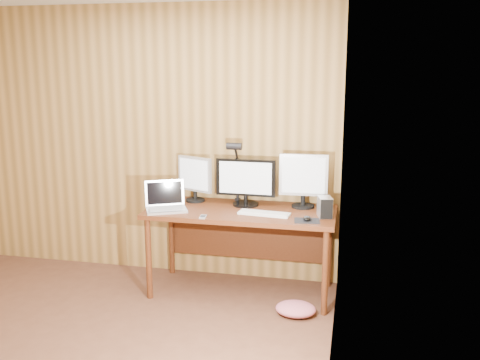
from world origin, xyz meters
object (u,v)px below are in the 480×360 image
(monitor_center, at_px, (246,182))
(speaker, at_px, (328,203))
(monitor_right, at_px, (304,179))
(phone, at_px, (203,217))
(monitor_left, at_px, (195,178))
(desk_lamp, at_px, (236,163))
(laptop, at_px, (166,203))
(keyboard, at_px, (264,213))
(mouse, at_px, (307,218))
(desk, at_px, (243,221))
(hard_drive, at_px, (325,207))

(monitor_center, distance_m, speaker, 0.73)
(monitor_center, xyz_separation_m, monitor_right, (0.50, 0.04, 0.04))
(phone, xyz_separation_m, speaker, (0.97, 0.46, 0.05))
(monitor_left, distance_m, desk_lamp, 0.40)
(phone, bearing_deg, monitor_center, 53.64)
(monitor_left, bearing_deg, phone, -43.54)
(monitor_right, bearing_deg, laptop, -166.90)
(keyboard, relative_size, speaker, 3.84)
(monitor_right, xyz_separation_m, desk_lamp, (-0.61, 0.05, 0.11))
(keyboard, distance_m, speaker, 0.57)
(laptop, bearing_deg, mouse, -30.38)
(speaker, bearing_deg, desk, -173.31)
(monitor_left, bearing_deg, desk, 8.60)
(monitor_center, relative_size, phone, 5.05)
(keyboard, xyz_separation_m, mouse, (0.36, -0.11, 0.01))
(laptop, relative_size, desk_lamp, 0.71)
(monitor_center, xyz_separation_m, speaker, (0.71, 0.01, -0.16))
(mouse, distance_m, speaker, 0.40)
(desk, bearing_deg, mouse, -26.51)
(monitor_right, height_order, hard_drive, monitor_right)
(desk, xyz_separation_m, monitor_left, (-0.47, 0.12, 0.34))
(monitor_right, xyz_separation_m, phone, (-0.76, -0.49, -0.25))
(keyboard, height_order, desk_lamp, desk_lamp)
(laptop, xyz_separation_m, hard_drive, (1.34, 0.05, 0.02))
(monitor_left, bearing_deg, laptop, -94.94)
(monitor_right, relative_size, keyboard, 1.06)
(monitor_left, height_order, hard_drive, monitor_left)
(phone, bearing_deg, mouse, -0.67)
(monitor_center, relative_size, laptop, 1.27)
(monitor_left, distance_m, laptop, 0.39)
(desk, relative_size, speaker, 14.03)
(desk_lamp, bearing_deg, keyboard, -64.30)
(speaker, bearing_deg, monitor_left, 178.30)
(keyboard, bearing_deg, desk, 146.61)
(monitor_center, bearing_deg, hard_drive, -17.09)
(desk, relative_size, phone, 15.38)
(desk, xyz_separation_m, mouse, (0.58, -0.29, 0.14))
(desk, relative_size, keyboard, 3.65)
(laptop, xyz_separation_m, mouse, (1.21, -0.09, -0.04))
(keyboard, height_order, speaker, speaker)
(keyboard, bearing_deg, monitor_left, 162.73)
(desk, distance_m, speaker, 0.75)
(hard_drive, bearing_deg, phone, 178.66)
(monitor_center, bearing_deg, monitor_right, 5.04)
(mouse, bearing_deg, monitor_center, 144.69)
(keyboard, distance_m, desk_lamp, 0.58)
(speaker, height_order, desk_lamp, desk_lamp)
(hard_drive, relative_size, desk_lamp, 0.29)
(laptop, bearing_deg, monitor_right, -10.62)
(speaker, bearing_deg, monitor_right, 171.08)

